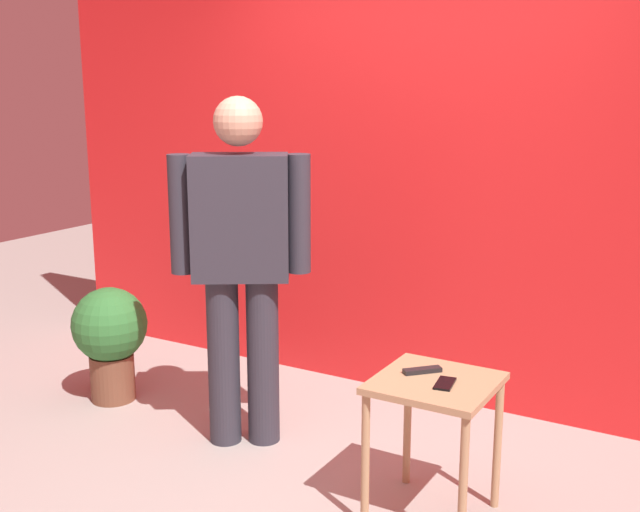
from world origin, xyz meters
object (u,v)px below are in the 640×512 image
tv_remote (422,370)px  potted_plant (110,334)px  cell_phone (445,384)px  standing_person (241,255)px  side_table (435,404)px

tv_remote → potted_plant: size_ratio=0.25×
cell_phone → potted_plant: size_ratio=0.21×
standing_person → tv_remote: bearing=-7.8°
cell_phone → standing_person: bearing=160.0°
side_table → tv_remote: (-0.08, 0.05, 0.12)m
standing_person → potted_plant: standing_person is taller
side_table → potted_plant: (-2.14, 0.25, -0.12)m
tv_remote → potted_plant: (-2.06, 0.19, -0.24)m
cell_phone → tv_remote: 0.16m
standing_person → side_table: bearing=-9.8°
cell_phone → tv_remote: size_ratio=0.85×
side_table → cell_phone: cell_phone is taller
cell_phone → potted_plant: (-2.20, 0.28, -0.23)m
side_table → tv_remote: size_ratio=3.73×
standing_person → side_table: 1.25m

